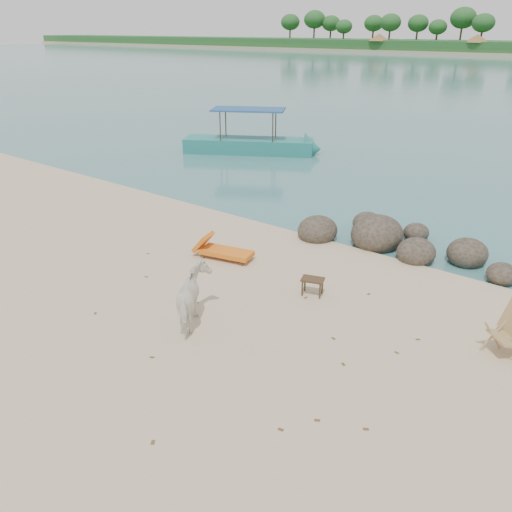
{
  "coord_description": "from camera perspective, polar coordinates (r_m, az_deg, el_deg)",
  "views": [
    {
      "loc": [
        6.29,
        -6.86,
        6.1
      ],
      "look_at": [
        -0.4,
        2.0,
        1.0
      ],
      "focal_mm": 35.0,
      "sensor_mm": 36.0,
      "label": 1
    }
  ],
  "objects": [
    {
      "name": "boulders",
      "position": [
        15.71,
        14.91,
        1.81
      ],
      "size": [
        6.41,
        3.01,
        1.18
      ],
      "rotation": [
        0.0,
        0.0,
        -0.12
      ],
      "color": "#312A20",
      "rests_on": "ground"
    },
    {
      "name": "boat_near",
      "position": [
        27.14,
        -0.88,
        15.66
      ],
      "size": [
        7.55,
        5.24,
        3.72
      ],
      "primitive_type": null,
      "rotation": [
        0.0,
        0.0,
        0.51
      ],
      "color": "#227470",
      "rests_on": "water"
    },
    {
      "name": "dead_leaves",
      "position": [
        11.02,
        -0.19,
        -8.92
      ],
      "size": [
        8.73,
        7.41,
        0.0
      ],
      "color": "brown",
      "rests_on": "ground"
    },
    {
      "name": "lounge_chair",
      "position": [
        14.32,
        -3.39,
        0.64
      ],
      "size": [
        1.99,
        1.07,
        0.57
      ],
      "primitive_type": null,
      "rotation": [
        0.0,
        0.0,
        0.22
      ],
      "color": "orange",
      "rests_on": "ground"
    },
    {
      "name": "side_table",
      "position": [
        12.47,
        6.45,
        -3.63
      ],
      "size": [
        0.63,
        0.51,
        0.44
      ],
      "primitive_type": null,
      "rotation": [
        0.0,
        0.0,
        0.31
      ],
      "color": "#341F14",
      "rests_on": "ground"
    },
    {
      "name": "cow",
      "position": [
        11.11,
        -7.08,
        -4.93
      ],
      "size": [
        1.48,
        1.64,
        1.29
      ],
      "primitive_type": "imported",
      "rotation": [
        0.0,
        0.0,
        3.78
      ],
      "color": "white",
      "rests_on": "ground"
    },
    {
      "name": "deck_chair",
      "position": [
        11.31,
        26.99,
        -7.82
      ],
      "size": [
        1.01,
        1.01,
        1.07
      ],
      "primitive_type": null,
      "rotation": [
        0.0,
        0.0,
        -0.73
      ],
      "color": "tan",
      "rests_on": "ground"
    }
  ]
}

